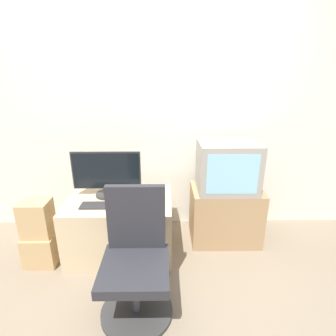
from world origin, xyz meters
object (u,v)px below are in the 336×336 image
object	(u,v)px
office_chair	(136,264)
keyboard	(103,205)
mouse	(132,204)
cardboard_box_lower	(42,248)
crt_tv	(228,167)
main_monitor	(107,174)

from	to	relation	value
office_chair	keyboard	bearing A→B (deg)	122.20
mouse	cardboard_box_lower	world-z (taller)	mouse
crt_tv	office_chair	xyz separation A→B (m)	(-0.80, -0.83, -0.42)
keyboard	crt_tv	distance (m)	1.20
keyboard	office_chair	bearing A→B (deg)	-57.80
main_monitor	keyboard	size ratio (longest dim) A/B	1.66
keyboard	office_chair	distance (m)	0.65
main_monitor	crt_tv	bearing A→B (deg)	4.03
mouse	cardboard_box_lower	distance (m)	0.93
main_monitor	cardboard_box_lower	bearing A→B (deg)	-157.06
main_monitor	crt_tv	distance (m)	1.13
keyboard	mouse	xyz separation A→B (m)	(0.25, 0.00, 0.01)
mouse	crt_tv	xyz separation A→B (m)	(0.88, 0.30, 0.23)
main_monitor	mouse	world-z (taller)	main_monitor
mouse	cardboard_box_lower	size ratio (longest dim) A/B	0.23
main_monitor	keyboard	world-z (taller)	main_monitor
main_monitor	cardboard_box_lower	size ratio (longest dim) A/B	2.19
crt_tv	cardboard_box_lower	bearing A→B (deg)	-169.24
main_monitor	cardboard_box_lower	xyz separation A→B (m)	(-0.58, -0.24, -0.62)
main_monitor	crt_tv	xyz separation A→B (m)	(1.13, 0.08, 0.04)
cardboard_box_lower	office_chair	bearing A→B (deg)	-29.20
mouse	office_chair	xyz separation A→B (m)	(0.08, -0.53, -0.19)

